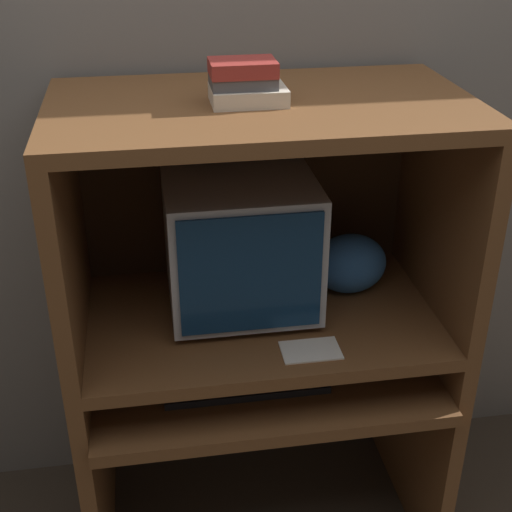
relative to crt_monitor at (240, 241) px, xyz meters
name	(u,v)px	position (x,y,z in m)	size (l,w,h in m)	color
wall_back	(241,81)	(0.05, 0.29, 0.35)	(6.00, 0.06, 2.60)	gray
desk_base	(263,426)	(0.05, -0.10, -0.55)	(1.00, 0.60, 0.61)	brown
desk_monitor_shelf	(261,323)	(0.05, -0.06, -0.22)	(1.00, 0.58, 0.15)	brown
hutch_upper	(259,173)	(0.05, -0.03, 0.20)	(1.00, 0.58, 0.58)	brown
crt_monitor	(240,241)	(0.00, 0.00, 0.00)	(0.38, 0.39, 0.37)	#B2B2B7
keyboard	(245,381)	(-0.01, -0.17, -0.33)	(0.43, 0.14, 0.03)	black
mouse	(349,368)	(0.27, -0.16, -0.33)	(0.07, 0.05, 0.03)	#B7B7B7
snack_bag	(350,263)	(0.31, 0.02, -0.11)	(0.21, 0.15, 0.17)	#336BB7
book_stack	(245,83)	(0.01, -0.07, 0.44)	(0.17, 0.12, 0.10)	beige
paper_card	(311,350)	(0.14, -0.25, -0.19)	(0.15, 0.10, 0.00)	white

